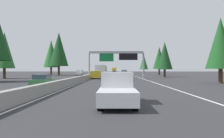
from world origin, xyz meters
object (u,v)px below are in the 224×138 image
object	(u,v)px
bus_far_right	(102,71)
box_truck_mid_center	(114,70)
conifer_right_near	(221,43)
oncoming_near	(43,81)
pickup_near_center	(117,88)
conifer_right_mid	(165,56)
minivan_distant_a	(96,74)
sedan_far_center	(115,74)
conifer_left_far	(51,54)
conifer_left_mid	(59,49)
oncoming_far	(79,73)
sign_gantry_overhead	(117,57)
conifer_right_distant	(144,62)
conifer_right_far	(159,58)
sedan_mid_right	(114,72)
conifer_left_near	(4,50)
sedan_distant_b	(113,76)
pickup_far_left	(124,72)

from	to	relation	value
bus_far_right	box_truck_mid_center	size ratio (longest dim) A/B	1.35
bus_far_right	conifer_right_near	bearing A→B (deg)	-146.03
box_truck_mid_center	oncoming_near	bearing A→B (deg)	175.39
pickup_near_center	conifer_right_mid	world-z (taller)	conifer_right_mid
minivan_distant_a	conifer_right_mid	size ratio (longest dim) A/B	0.54
sedan_far_center	pickup_near_center	bearing A→B (deg)	179.99
conifer_right_mid	conifer_left_far	distance (m)	42.58
conifer_right_near	conifer_left_mid	distance (m)	54.24
oncoming_far	sign_gantry_overhead	bearing A→B (deg)	25.17
conifer_right_distant	oncoming_far	bearing A→B (deg)	139.72
conifer_right_far	sign_gantry_overhead	bearing A→B (deg)	152.94
pickup_near_center	sedan_mid_right	distance (m)	104.42
conifer_right_mid	conifer_left_far	bearing A→B (deg)	57.96
conifer_right_near	conifer_left_near	distance (m)	43.26
bus_far_right	minivan_distant_a	distance (m)	12.44
sedan_far_center	conifer_right_near	bearing A→B (deg)	-155.78
box_truck_mid_center	conifer_right_near	size ratio (longest dim) A/B	0.88
bus_far_right	conifer_right_far	size ratio (longest dim) A/B	1.14
conifer_right_near	box_truck_mid_center	bearing A→B (deg)	9.38
conifer_right_distant	pickup_near_center	bearing A→B (deg)	171.80
bus_far_right	conifer_right_mid	world-z (taller)	conifer_right_mid
minivan_distant_a	conifer_right_far	world-z (taller)	conifer_right_far
conifer_right_distant	conifer_left_mid	xyz separation A→B (m)	(-33.62, 32.32, 3.14)
sedan_mid_right	oncoming_far	xyz separation A→B (m)	(-38.76, 11.85, 0.23)
bus_far_right	minivan_distant_a	xyz separation A→B (m)	(-12.41, 0.42, -0.77)
conifer_right_distant	oncoming_near	bearing A→B (deg)	165.07
sedan_distant_b	conifer_right_near	bearing A→B (deg)	-132.51
sedan_far_center	conifer_left_far	size ratio (longest dim) A/B	0.35
pickup_near_center	minivan_distant_a	size ratio (longest dim) A/B	1.12
oncoming_far	conifer_right_distant	xyz separation A→B (m)	(30.62, -25.95, 4.62)
sedan_distant_b	conifer_left_far	world-z (taller)	conifer_left_far
sedan_distant_b	sedan_mid_right	world-z (taller)	same
pickup_far_left	bus_far_right	bearing A→B (deg)	163.51
oncoming_near	conifer_right_far	bearing A→B (deg)	156.64
sign_gantry_overhead	conifer_right_near	bearing A→B (deg)	-141.21
pickup_far_left	oncoming_far	world-z (taller)	same
sign_gantry_overhead	box_truck_mid_center	size ratio (longest dim) A/B	1.49
conifer_right_near	conifer_left_near	xyz separation A→B (m)	(16.92, 39.81, 0.42)
conifer_right_mid	conifer_left_mid	world-z (taller)	conifer_left_mid
sedan_distant_b	oncoming_near	distance (m)	23.36
pickup_near_center	minivan_distant_a	xyz separation A→B (m)	(36.09, 3.99, 0.04)
bus_far_right	conifer_right_far	xyz separation A→B (m)	(20.60, -19.48, 4.40)
bus_far_right	conifer_right_distant	world-z (taller)	conifer_right_distant
sedan_mid_right	conifer_right_far	distance (m)	39.21
sign_gantry_overhead	conifer_right_far	distance (m)	33.93
minivan_distant_a	oncoming_near	bearing A→B (deg)	169.31
conifer_right_near	conifer_right_far	distance (m)	48.74
conifer_left_far	conifer_right_distant	bearing A→B (deg)	-54.34
sedan_mid_right	conifer_right_far	xyz separation A→B (m)	(-35.32, -16.14, 5.44)
sedan_mid_right	conifer_right_mid	distance (m)	58.87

